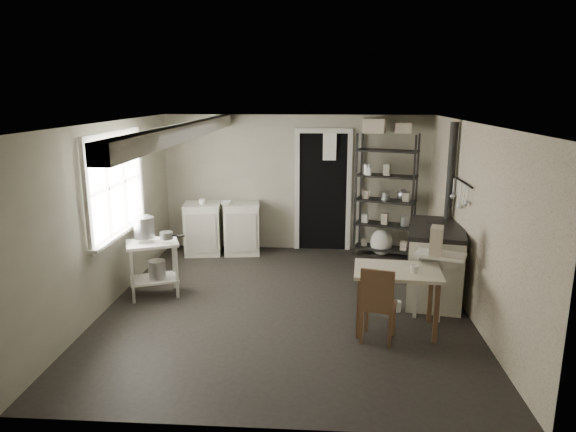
# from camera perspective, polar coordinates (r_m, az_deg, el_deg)

# --- Properties ---
(floor) EXTENTS (5.00, 5.00, 0.00)m
(floor) POSITION_cam_1_polar(r_m,az_deg,el_deg) (6.67, -0.17, -9.83)
(floor) COLOR black
(floor) RESTS_ON ground
(ceiling) EXTENTS (5.00, 5.00, 0.00)m
(ceiling) POSITION_cam_1_polar(r_m,az_deg,el_deg) (6.14, -0.19, 10.30)
(ceiling) COLOR beige
(ceiling) RESTS_ON wall_back
(wall_back) EXTENTS (4.50, 0.02, 2.30)m
(wall_back) POSITION_cam_1_polar(r_m,az_deg,el_deg) (8.75, 0.95, 3.66)
(wall_back) COLOR #9E9A86
(wall_back) RESTS_ON ground
(wall_front) EXTENTS (4.50, 0.02, 2.30)m
(wall_front) POSITION_cam_1_polar(r_m,az_deg,el_deg) (3.93, -2.73, -8.79)
(wall_front) COLOR #9E9A86
(wall_front) RESTS_ON ground
(wall_left) EXTENTS (0.02, 5.00, 2.30)m
(wall_left) POSITION_cam_1_polar(r_m,az_deg,el_deg) (6.84, -19.34, 0.11)
(wall_left) COLOR #9E9A86
(wall_left) RESTS_ON ground
(wall_right) EXTENTS (0.02, 5.00, 2.30)m
(wall_right) POSITION_cam_1_polar(r_m,az_deg,el_deg) (6.55, 19.85, -0.49)
(wall_right) COLOR #9E9A86
(wall_right) RESTS_ON ground
(window) EXTENTS (0.12, 1.76, 1.28)m
(window) POSITION_cam_1_polar(r_m,az_deg,el_deg) (6.94, -18.70, 3.30)
(window) COLOR beige
(window) RESTS_ON wall_left
(doorway) EXTENTS (0.96, 0.10, 2.08)m
(doorway) POSITION_cam_1_polar(r_m,az_deg,el_deg) (8.74, 3.89, 2.62)
(doorway) COLOR beige
(doorway) RESTS_ON ground
(ceiling_beam) EXTENTS (0.18, 5.00, 0.18)m
(ceiling_beam) POSITION_cam_1_polar(r_m,az_deg,el_deg) (6.34, -11.21, 9.24)
(ceiling_beam) COLOR beige
(ceiling_beam) RESTS_ON ceiling
(wallpaper_panel) EXTENTS (0.01, 5.00, 2.30)m
(wallpaper_panel) POSITION_cam_1_polar(r_m,az_deg,el_deg) (6.55, 19.77, -0.48)
(wallpaper_panel) COLOR #C1B69C
(wallpaper_panel) RESTS_ON wall_right
(utensil_rail) EXTENTS (0.06, 1.20, 0.44)m
(utensil_rail) POSITION_cam_1_polar(r_m,az_deg,el_deg) (7.03, 18.33, 3.86)
(utensil_rail) COLOR silver
(utensil_rail) RESTS_ON wall_right
(prep_table) EXTENTS (0.78, 0.67, 0.74)m
(prep_table) POSITION_cam_1_polar(r_m,az_deg,el_deg) (7.06, -14.70, -5.49)
(prep_table) COLOR beige
(prep_table) RESTS_ON ground
(stockpot) EXTENTS (0.27, 0.27, 0.28)m
(stockpot) POSITION_cam_1_polar(r_m,az_deg,el_deg) (6.93, -15.70, -1.24)
(stockpot) COLOR silver
(stockpot) RESTS_ON prep_table
(saucepan) EXTENTS (0.22, 0.22, 0.09)m
(saucepan) POSITION_cam_1_polar(r_m,az_deg,el_deg) (6.82, -13.37, -2.13)
(saucepan) COLOR silver
(saucepan) RESTS_ON prep_table
(bucket) EXTENTS (0.28, 0.28, 0.24)m
(bucket) POSITION_cam_1_polar(r_m,az_deg,el_deg) (7.00, -14.33, -5.76)
(bucket) COLOR silver
(bucket) RESTS_ON prep_table
(base_cabinets) EXTENTS (1.37, 0.72, 0.86)m
(base_cabinets) POSITION_cam_1_polar(r_m,az_deg,el_deg) (8.69, -7.30, -1.17)
(base_cabinets) COLOR beige
(base_cabinets) RESTS_ON ground
(mixing_bowl) EXTENTS (0.32, 0.32, 0.07)m
(mixing_bowl) POSITION_cam_1_polar(r_m,az_deg,el_deg) (8.50, -6.97, 1.92)
(mixing_bowl) COLOR white
(mixing_bowl) RESTS_ON base_cabinets
(counter_cup) EXTENTS (0.14, 0.14, 0.10)m
(counter_cup) POSITION_cam_1_polar(r_m,az_deg,el_deg) (8.52, -9.52, 1.96)
(counter_cup) COLOR white
(counter_cup) RESTS_ON base_cabinets
(shelf_rack) EXTENTS (1.03, 0.66, 2.03)m
(shelf_rack) POSITION_cam_1_polar(r_m,az_deg,el_deg) (8.50, 10.78, 1.76)
(shelf_rack) COLOR black
(shelf_rack) RESTS_ON ground
(shelf_jar) EXTENTS (0.10, 0.10, 0.18)m
(shelf_jar) POSITION_cam_1_polar(r_m,az_deg,el_deg) (8.39, 8.94, 4.53)
(shelf_jar) COLOR white
(shelf_jar) RESTS_ON shelf_rack
(storage_box_a) EXTENTS (0.39, 0.36, 0.23)m
(storage_box_a) POSITION_cam_1_polar(r_m,az_deg,el_deg) (8.36, 9.53, 8.96)
(storage_box_a) COLOR beige
(storage_box_a) RESTS_ON shelf_rack
(storage_box_b) EXTENTS (0.27, 0.26, 0.16)m
(storage_box_b) POSITION_cam_1_polar(r_m,az_deg,el_deg) (8.42, 12.60, 8.72)
(storage_box_b) COLOR beige
(storage_box_b) RESTS_ON shelf_rack
(stove) EXTENTS (0.90, 1.33, 0.96)m
(stove) POSITION_cam_1_polar(r_m,az_deg,el_deg) (7.03, 15.94, -5.31)
(stove) COLOR beige
(stove) RESTS_ON ground
(stovepipe) EXTENTS (0.12, 0.12, 1.53)m
(stovepipe) POSITION_cam_1_polar(r_m,az_deg,el_deg) (7.25, 17.66, 4.51)
(stovepipe) COLOR black
(stovepipe) RESTS_ON stove
(side_ledge) EXTENTS (0.62, 0.49, 0.85)m
(side_ledge) POSITION_cam_1_polar(r_m,az_deg,el_deg) (6.30, 16.37, -7.63)
(side_ledge) COLOR beige
(side_ledge) RESTS_ON ground
(oats_box) EXTENTS (0.19, 0.25, 0.33)m
(oats_box) POSITION_cam_1_polar(r_m,az_deg,el_deg) (6.05, 16.16, -2.70)
(oats_box) COLOR beige
(oats_box) RESTS_ON side_ledge
(work_table) EXTENTS (1.01, 0.75, 0.73)m
(work_table) POSITION_cam_1_polar(r_m,az_deg,el_deg) (6.01, 11.92, -8.93)
(work_table) COLOR beige
(work_table) RESTS_ON ground
(table_cup) EXTENTS (0.10, 0.10, 0.09)m
(table_cup) POSITION_cam_1_polar(r_m,az_deg,el_deg) (5.78, 13.89, -5.43)
(table_cup) COLOR white
(table_cup) RESTS_ON work_table
(chair) EXTENTS (0.44, 0.45, 0.86)m
(chair) POSITION_cam_1_polar(r_m,az_deg,el_deg) (5.70, 10.09, -8.96)
(chair) COLOR brown
(chair) RESTS_ON ground
(flour_sack) EXTENTS (0.42, 0.37, 0.44)m
(flour_sack) POSITION_cam_1_polar(r_m,az_deg,el_deg) (8.69, 10.34, -2.78)
(flour_sack) COLOR white
(flour_sack) RESTS_ON ground
(floor_crock) EXTENTS (0.13, 0.13, 0.13)m
(floor_crock) POSITION_cam_1_polar(r_m,az_deg,el_deg) (6.60, 12.01, -9.71)
(floor_crock) COLOR white
(floor_crock) RESTS_ON ground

